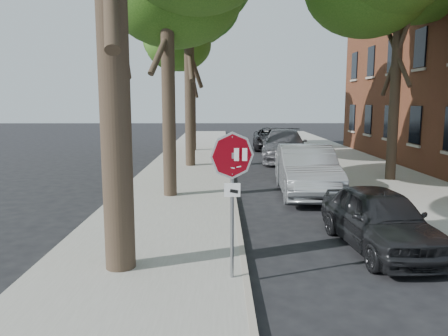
{
  "coord_description": "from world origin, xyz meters",
  "views": [
    {
      "loc": [
        -0.9,
        -7.44,
        3.23
      ],
      "look_at": [
        -0.84,
        0.32,
        2.05
      ],
      "focal_mm": 35.0,
      "sensor_mm": 36.0,
      "label": 1
    }
  ],
  "objects_px": {
    "stop_sign": "(232,177)",
    "car_a": "(380,219)",
    "tree_far": "(192,38)",
    "car_b": "(306,170)",
    "tree_mid_b": "(188,0)",
    "car_d": "(272,139)",
    "car_c": "(284,145)"
  },
  "relations": [
    {
      "from": "tree_mid_b",
      "to": "car_d",
      "type": "relative_size",
      "value": 1.94
    },
    {
      "from": "stop_sign",
      "to": "tree_mid_b",
      "type": "bearing_deg",
      "value": 96.95
    },
    {
      "from": "tree_mid_b",
      "to": "tree_far",
      "type": "height_order",
      "value": "tree_mid_b"
    },
    {
      "from": "stop_sign",
      "to": "car_a",
      "type": "bearing_deg",
      "value": 29.66
    },
    {
      "from": "car_d",
      "to": "stop_sign",
      "type": "bearing_deg",
      "value": -95.33
    },
    {
      "from": "car_d",
      "to": "tree_far",
      "type": "bearing_deg",
      "value": -163.66
    },
    {
      "from": "stop_sign",
      "to": "car_b",
      "type": "xyz_separation_m",
      "value": [
        2.8,
        7.63,
        -1.09
      ]
    },
    {
      "from": "tree_mid_b",
      "to": "car_b",
      "type": "xyz_separation_m",
      "value": [
        4.52,
        -6.52,
        -7.14
      ]
    },
    {
      "from": "stop_sign",
      "to": "car_c",
      "type": "distance_m",
      "value": 16.84
    },
    {
      "from": "stop_sign",
      "to": "car_c",
      "type": "bearing_deg",
      "value": 78.68
    },
    {
      "from": "car_c",
      "to": "car_d",
      "type": "xyz_separation_m",
      "value": [
        0.0,
        5.92,
        -0.11
      ]
    },
    {
      "from": "tree_far",
      "to": "stop_sign",
      "type": "bearing_deg",
      "value": -84.54
    },
    {
      "from": "car_a",
      "to": "car_b",
      "type": "xyz_separation_m",
      "value": [
        -0.5,
        5.75,
        0.18
      ]
    },
    {
      "from": "stop_sign",
      "to": "car_b",
      "type": "bearing_deg",
      "value": 69.84
    },
    {
      "from": "tree_mid_b",
      "to": "stop_sign",
      "type": "bearing_deg",
      "value": -83.05
    },
    {
      "from": "tree_mid_b",
      "to": "car_b",
      "type": "height_order",
      "value": "tree_mid_b"
    },
    {
      "from": "stop_sign",
      "to": "car_c",
      "type": "height_order",
      "value": "stop_sign"
    },
    {
      "from": "tree_far",
      "to": "car_d",
      "type": "distance_m",
      "value": 8.47
    },
    {
      "from": "stop_sign",
      "to": "car_b",
      "type": "relative_size",
      "value": 0.5
    },
    {
      "from": "tree_far",
      "to": "car_b",
      "type": "relative_size",
      "value": 1.79
    },
    {
      "from": "car_a",
      "to": "tree_far",
      "type": "bearing_deg",
      "value": 100.32
    },
    {
      "from": "tree_far",
      "to": "car_a",
      "type": "height_order",
      "value": "tree_far"
    },
    {
      "from": "tree_mid_b",
      "to": "car_d",
      "type": "bearing_deg",
      "value": 58.64
    },
    {
      "from": "car_c",
      "to": "car_a",
      "type": "bearing_deg",
      "value": -83.48
    },
    {
      "from": "car_b",
      "to": "tree_mid_b",
      "type": "bearing_deg",
      "value": 127.62
    },
    {
      "from": "car_a",
      "to": "car_d",
      "type": "height_order",
      "value": "car_d"
    },
    {
      "from": "car_a",
      "to": "car_b",
      "type": "height_order",
      "value": "car_b"
    },
    {
      "from": "car_b",
      "to": "car_d",
      "type": "height_order",
      "value": "car_b"
    },
    {
      "from": "tree_far",
      "to": "car_c",
      "type": "relative_size",
      "value": 1.58
    },
    {
      "from": "tree_far",
      "to": "car_c",
      "type": "bearing_deg",
      "value": -41.2
    },
    {
      "from": "tree_mid_b",
      "to": "car_b",
      "type": "relative_size",
      "value": 1.99
    },
    {
      "from": "car_b",
      "to": "car_c",
      "type": "relative_size",
      "value": 0.89
    }
  ]
}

